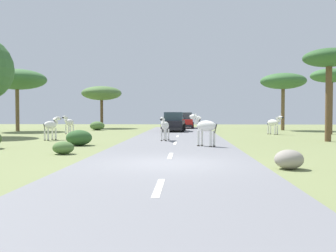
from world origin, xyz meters
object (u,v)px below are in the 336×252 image
at_px(car_1, 174,123).
at_px(tree_3, 102,93).
at_px(tree_1, 331,77).
at_px(bush_1, 63,148).
at_px(zebra_4, 51,125).
at_px(tree_2, 283,82).
at_px(zebra_2, 205,126).
at_px(tree_4, 17,80).
at_px(bush_0, 79,138).
at_px(zebra_1, 69,123).
at_px(rock_0, 289,159).
at_px(bush_2, 97,126).
at_px(tree_5, 329,60).
at_px(car_0, 184,121).
at_px(zebra_0, 165,126).
at_px(zebra_3, 274,123).

distance_m(car_1, tree_3, 12.11).
relative_size(tree_1, bush_1, 6.01).
bearing_deg(zebra_4, tree_2, 58.76).
height_order(zebra_2, tree_1, tree_1).
distance_m(tree_4, bush_0, 18.93).
xyz_separation_m(zebra_1, tree_2, (19.21, 7.63, 3.92)).
height_order(zebra_4, tree_2, tree_2).
relative_size(tree_3, bush_1, 5.49).
relative_size(zebra_1, rock_0, 1.91).
distance_m(bush_0, bush_2, 17.88).
bearing_deg(tree_5, tree_3, 133.04).
height_order(car_0, rock_0, car_0).
bearing_deg(tree_4, zebra_1, -35.09).
distance_m(zebra_0, tree_1, 15.54).
bearing_deg(tree_1, tree_3, 151.08).
relative_size(zebra_2, tree_4, 0.28).
distance_m(zebra_2, tree_4, 23.48).
bearing_deg(bush_0, bush_2, 100.72).
relative_size(zebra_4, bush_1, 1.80).
relative_size(zebra_1, bush_1, 1.87).
xyz_separation_m(tree_2, tree_5, (-1.25, -14.95, -0.05)).
bearing_deg(tree_5, zebra_3, 101.24).
bearing_deg(bush_0, zebra_3, 40.57).
xyz_separation_m(zebra_4, car_0, (8.27, 18.35, -0.07)).
distance_m(car_1, bush_1, 19.13).
xyz_separation_m(zebra_2, car_1, (-2.01, 15.36, -0.18)).
distance_m(zebra_0, bush_0, 5.22).
relative_size(tree_3, tree_4, 0.82).
distance_m(zebra_2, bush_0, 6.53).
bearing_deg(rock_0, tree_3, 112.58).
bearing_deg(zebra_1, tree_5, 170.89).
xyz_separation_m(zebra_1, zebra_2, (10.45, -11.43, 0.10)).
xyz_separation_m(tree_3, tree_5, (18.02, -19.30, 0.84)).
relative_size(zebra_0, zebra_1, 0.95).
distance_m(zebra_0, tree_2, 19.30).
bearing_deg(zebra_3, bush_2, -58.71).
bearing_deg(zebra_4, tree_3, 113.48).
bearing_deg(zebra_0, tree_3, -55.84).
relative_size(car_1, bush_2, 3.01).
relative_size(car_0, tree_3, 0.91).
height_order(zebra_2, rock_0, zebra_2).
bearing_deg(car_0, rock_0, 96.01).
relative_size(zebra_2, bush_1, 1.89).
xyz_separation_m(bush_0, bush_2, (-3.33, 17.57, 0.04)).
bearing_deg(zebra_0, tree_4, -28.63).
height_order(tree_4, bush_0, tree_4).
bearing_deg(tree_2, bush_0, -129.68).
distance_m(tree_3, bush_2, 6.25).
relative_size(zebra_0, tree_5, 0.28).
relative_size(bush_0, bush_2, 0.91).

